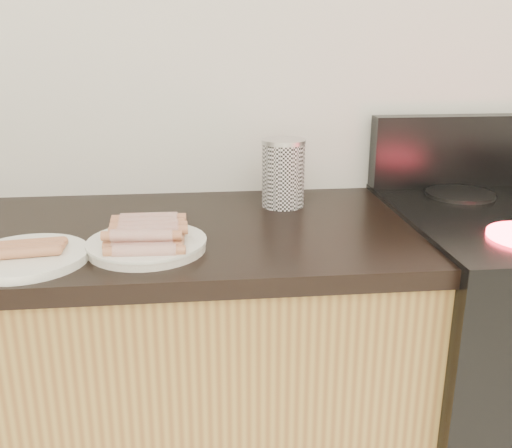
{
  "coord_description": "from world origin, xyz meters",
  "views": [
    {
      "loc": [
        -0.09,
        0.44,
        1.31
      ],
      "look_at": [
        0.04,
        1.62,
        0.93
      ],
      "focal_mm": 40.0,
      "sensor_mm": 36.0,
      "label": 1
    }
  ],
  "objects": [
    {
      "name": "wall_back",
      "position": [
        0.0,
        2.0,
        1.3
      ],
      "size": [
        4.0,
        0.04,
        2.6
      ],
      "primitive_type": "cube",
      "color": "silver",
      "rests_on": "ground"
    },
    {
      "name": "stove_panel",
      "position": [
        0.78,
        1.96,
        1.01
      ],
      "size": [
        0.76,
        0.06,
        0.2
      ],
      "primitive_type": "cube",
      "color": "black",
      "rests_on": "stove"
    },
    {
      "name": "burner_far_left",
      "position": [
        0.61,
        1.84,
        0.92
      ],
      "size": [
        0.18,
        0.18,
        0.01
      ],
      "primitive_type": "cylinder",
      "color": "black",
      "rests_on": "stove"
    },
    {
      "name": "main_plate",
      "position": [
        -0.19,
        1.55,
        0.91
      ],
      "size": [
        0.27,
        0.27,
        0.02
      ],
      "primitive_type": "cylinder",
      "rotation": [
        0.0,
        0.0,
        -0.12
      ],
      "color": "silver",
      "rests_on": "counter_slab"
    },
    {
      "name": "side_plate",
      "position": [
        -0.42,
        1.51,
        0.91
      ],
      "size": [
        0.29,
        0.29,
        0.02
      ],
      "primitive_type": "cylinder",
      "rotation": [
        0.0,
        0.0,
        0.23
      ],
      "color": "silver",
      "rests_on": "counter_slab"
    },
    {
      "name": "hotdog_pile",
      "position": [
        -0.19,
        1.55,
        0.94
      ],
      "size": [
        0.12,
        0.2,
        0.05
      ],
      "rotation": [
        0.0,
        0.0,
        -0.09
      ],
      "color": "maroon",
      "rests_on": "main_plate"
    },
    {
      "name": "plain_sausages",
      "position": [
        -0.42,
        1.51,
        0.93
      ],
      "size": [
        0.13,
        0.09,
        0.02
      ],
      "rotation": [
        0.0,
        0.0,
        0.13
      ],
      "color": "orange",
      "rests_on": "side_plate"
    },
    {
      "name": "canister",
      "position": [
        0.13,
        1.84,
        0.99
      ],
      "size": [
        0.11,
        0.11,
        0.17
      ],
      "rotation": [
        0.0,
        0.0,
        0.23
      ],
      "color": "white",
      "rests_on": "counter_slab"
    },
    {
      "name": "mug",
      "position": [
        0.15,
        1.87,
        0.95
      ],
      "size": [
        0.09,
        0.09,
        0.09
      ],
      "primitive_type": "cylinder",
      "rotation": [
        0.0,
        0.0,
        0.25
      ],
      "color": "white",
      "rests_on": "counter_slab"
    }
  ]
}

